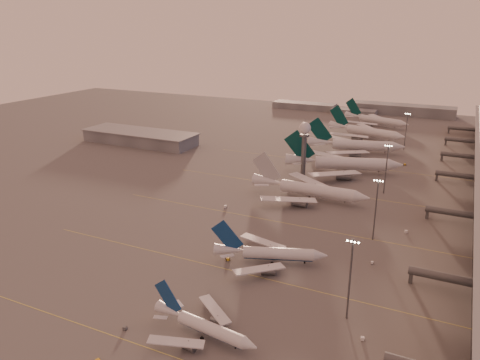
% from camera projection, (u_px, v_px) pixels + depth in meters
% --- Properties ---
extents(ground, '(700.00, 700.00, 0.00)m').
position_uv_depth(ground, '(175.00, 273.00, 156.76)').
color(ground, '#4E4C4C').
rests_on(ground, ground).
extents(taxiway_markings, '(180.00, 185.25, 0.02)m').
position_uv_depth(taxiway_markings, '(311.00, 227.00, 192.26)').
color(taxiway_markings, gold).
rests_on(taxiway_markings, ground).
extents(hangar, '(82.00, 27.00, 8.50)m').
position_uv_depth(hangar, '(140.00, 137.00, 324.16)').
color(hangar, slate).
rests_on(hangar, ground).
extents(radar_tower, '(6.40, 6.40, 31.10)m').
position_uv_depth(radar_tower, '(304.00, 138.00, 250.46)').
color(radar_tower, '#505357').
rests_on(radar_tower, ground).
extents(mast_a, '(3.60, 0.56, 25.00)m').
position_uv_depth(mast_a, '(350.00, 276.00, 128.55)').
color(mast_a, '#505357').
rests_on(mast_a, ground).
extents(mast_b, '(3.60, 0.56, 25.00)m').
position_uv_depth(mast_b, '(376.00, 207.00, 176.75)').
color(mast_b, '#505357').
rests_on(mast_b, ground).
extents(mast_c, '(3.60, 0.56, 25.00)m').
position_uv_depth(mast_c, '(386.00, 167.00, 225.76)').
color(mast_c, '#505357').
rests_on(mast_c, ground).
extents(mast_d, '(3.60, 0.56, 25.00)m').
position_uv_depth(mast_d, '(406.00, 130.00, 303.42)').
color(mast_d, '#505357').
rests_on(mast_d, ground).
extents(distant_horizon, '(165.00, 37.50, 9.00)m').
position_uv_depth(distant_horizon, '(371.00, 109.00, 432.05)').
color(distant_horizon, slate).
rests_on(distant_horizon, ground).
extents(narrowbody_near, '(33.29, 26.43, 13.03)m').
position_uv_depth(narrowbody_near, '(204.00, 328.00, 124.36)').
color(narrowbody_near, silver).
rests_on(narrowbody_near, ground).
extents(narrowbody_mid, '(38.65, 30.29, 15.74)m').
position_uv_depth(narrowbody_mid, '(270.00, 255.00, 162.31)').
color(narrowbody_mid, silver).
rests_on(narrowbody_mid, ground).
extents(widebody_white, '(58.21, 46.63, 20.47)m').
position_uv_depth(widebody_white, '(309.00, 192.00, 221.61)').
color(widebody_white, silver).
rests_on(widebody_white, ground).
extents(greentail_a, '(63.33, 50.37, 23.73)m').
position_uv_depth(greentail_a, '(344.00, 166.00, 260.04)').
color(greentail_a, silver).
rests_on(greentail_a, ground).
extents(greentail_b, '(60.55, 48.31, 22.41)m').
position_uv_depth(greentail_b, '(356.00, 147.00, 299.75)').
color(greentail_b, silver).
rests_on(greentail_b, ground).
extents(greentail_c, '(58.60, 46.67, 21.83)m').
position_uv_depth(greentail_c, '(366.00, 133.00, 337.58)').
color(greentail_c, silver).
rests_on(greentail_c, ground).
extents(greentail_d, '(54.47, 43.29, 20.50)m').
position_uv_depth(greentail_d, '(376.00, 122.00, 378.24)').
color(greentail_d, silver).
rests_on(greentail_d, ground).
extents(gsv_truck_a, '(5.49, 3.46, 2.09)m').
position_uv_depth(gsv_truck_a, '(126.00, 326.00, 127.65)').
color(gsv_truck_a, '#505355').
rests_on(gsv_truck_a, ground).
extents(gsv_catering_a, '(5.01, 3.26, 3.79)m').
position_uv_depth(gsv_catering_a, '(364.00, 334.00, 123.12)').
color(gsv_catering_a, white).
rests_on(gsv_catering_a, ground).
extents(gsv_tug_mid, '(3.71, 4.01, 0.99)m').
position_uv_depth(gsv_tug_mid, '(228.00, 259.00, 165.05)').
color(gsv_tug_mid, gold).
rests_on(gsv_tug_mid, ground).
extents(gsv_truck_b, '(4.94, 2.52, 1.90)m').
position_uv_depth(gsv_truck_b, '(373.00, 262.00, 162.41)').
color(gsv_truck_b, white).
rests_on(gsv_truck_b, ground).
extents(gsv_truck_c, '(6.14, 3.90, 2.34)m').
position_uv_depth(gsv_truck_c, '(226.00, 205.00, 211.58)').
color(gsv_truck_c, white).
rests_on(gsv_truck_c, ground).
extents(gsv_catering_b, '(5.88, 4.14, 4.42)m').
position_uv_depth(gsv_catering_b, '(407.00, 228.00, 185.99)').
color(gsv_catering_b, white).
rests_on(gsv_catering_b, ground).
extents(gsv_tug_far, '(2.98, 4.21, 1.10)m').
position_uv_depth(gsv_tug_far, '(324.00, 195.00, 225.73)').
color(gsv_tug_far, gold).
rests_on(gsv_tug_far, ground).
extents(gsv_tug_hangar, '(3.68, 2.55, 0.97)m').
position_uv_depth(gsv_tug_hangar, '(405.00, 165.00, 274.88)').
color(gsv_tug_hangar, gold).
rests_on(gsv_tug_hangar, ground).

